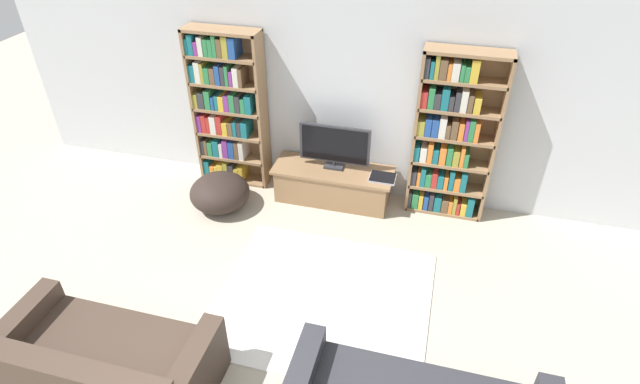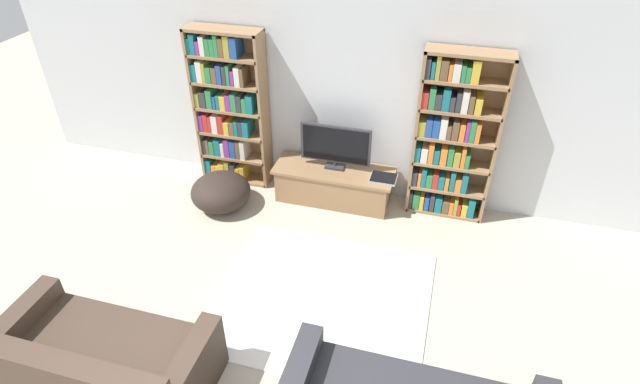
{
  "view_description": "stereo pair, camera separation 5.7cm",
  "coord_description": "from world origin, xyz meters",
  "px_view_note": "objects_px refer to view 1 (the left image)",
  "views": [
    {
      "loc": [
        1.11,
        -1.2,
        3.79
      ],
      "look_at": [
        -0.03,
        3.03,
        0.7
      ],
      "focal_mm": 28.0,
      "sensor_mm": 36.0,
      "label": 1
    },
    {
      "loc": [
        1.16,
        -1.19,
        3.79
      ],
      "look_at": [
        -0.03,
        3.03,
        0.7
      ],
      "focal_mm": 28.0,
      "sensor_mm": 36.0,
      "label": 2
    }
  ],
  "objects_px": {
    "couch_left_sectional": "(102,370)",
    "television": "(335,146)",
    "bookshelf_right": "(450,139)",
    "beanbag_ottoman": "(220,192)",
    "laptop": "(383,178)",
    "bookshelf_left": "(227,109)",
    "tv_stand": "(333,184)"
  },
  "relations": [
    {
      "from": "bookshelf_right",
      "to": "beanbag_ottoman",
      "type": "xyz_separation_m",
      "value": [
        -2.66,
        -0.68,
        -0.78
      ]
    },
    {
      "from": "laptop",
      "to": "couch_left_sectional",
      "type": "xyz_separation_m",
      "value": [
        -1.79,
        -3.11,
        -0.19
      ]
    },
    {
      "from": "bookshelf_right",
      "to": "beanbag_ottoman",
      "type": "height_order",
      "value": "bookshelf_right"
    },
    {
      "from": "laptop",
      "to": "couch_left_sectional",
      "type": "distance_m",
      "value": 3.59
    },
    {
      "from": "couch_left_sectional",
      "to": "laptop",
      "type": "bearing_deg",
      "value": 60.02
    },
    {
      "from": "bookshelf_right",
      "to": "television",
      "type": "bearing_deg",
      "value": -175.54
    },
    {
      "from": "couch_left_sectional",
      "to": "beanbag_ottoman",
      "type": "distance_m",
      "value": 2.64
    },
    {
      "from": "bookshelf_left",
      "to": "beanbag_ottoman",
      "type": "bearing_deg",
      "value": -80.87
    },
    {
      "from": "beanbag_ottoman",
      "to": "tv_stand",
      "type": "bearing_deg",
      "value": 21.65
    },
    {
      "from": "tv_stand",
      "to": "couch_left_sectional",
      "type": "bearing_deg",
      "value": -110.21
    },
    {
      "from": "bookshelf_right",
      "to": "laptop",
      "type": "bearing_deg",
      "value": -163.62
    },
    {
      "from": "laptop",
      "to": "beanbag_ottoman",
      "type": "bearing_deg",
      "value": -166.47
    },
    {
      "from": "beanbag_ottoman",
      "to": "bookshelf_left",
      "type": "bearing_deg",
      "value": 99.13
    },
    {
      "from": "bookshelf_left",
      "to": "couch_left_sectional",
      "type": "relative_size",
      "value": 1.16
    },
    {
      "from": "couch_left_sectional",
      "to": "television",
      "type": "bearing_deg",
      "value": 70.07
    },
    {
      "from": "couch_left_sectional",
      "to": "beanbag_ottoman",
      "type": "bearing_deg",
      "value": 93.42
    },
    {
      "from": "bookshelf_left",
      "to": "beanbag_ottoman",
      "type": "distance_m",
      "value": 1.07
    },
    {
      "from": "bookshelf_left",
      "to": "beanbag_ottoman",
      "type": "height_order",
      "value": "bookshelf_left"
    },
    {
      "from": "bookshelf_right",
      "to": "television",
      "type": "relative_size",
      "value": 2.34
    },
    {
      "from": "bookshelf_right",
      "to": "couch_left_sectional",
      "type": "bearing_deg",
      "value": -127.05
    },
    {
      "from": "couch_left_sectional",
      "to": "beanbag_ottoman",
      "type": "height_order",
      "value": "couch_left_sectional"
    },
    {
      "from": "bookshelf_left",
      "to": "tv_stand",
      "type": "xyz_separation_m",
      "value": [
        1.43,
        -0.15,
        -0.8
      ]
    },
    {
      "from": "tv_stand",
      "to": "television",
      "type": "relative_size",
      "value": 1.71
    },
    {
      "from": "bookshelf_right",
      "to": "tv_stand",
      "type": "xyz_separation_m",
      "value": [
        -1.34,
        -0.15,
        -0.76
      ]
    },
    {
      "from": "bookshelf_right",
      "to": "television",
      "type": "distance_m",
      "value": 1.36
    },
    {
      "from": "television",
      "to": "tv_stand",
      "type": "bearing_deg",
      "value": -90.0
    },
    {
      "from": "laptop",
      "to": "beanbag_ottoman",
      "type": "distance_m",
      "value": 2.02
    },
    {
      "from": "bookshelf_left",
      "to": "couch_left_sectional",
      "type": "xyz_separation_m",
      "value": [
        0.27,
        -3.31,
        -0.76
      ]
    },
    {
      "from": "television",
      "to": "couch_left_sectional",
      "type": "xyz_separation_m",
      "value": [
        -1.16,
        -3.21,
        -0.48
      ]
    },
    {
      "from": "bookshelf_right",
      "to": "television",
      "type": "height_order",
      "value": "bookshelf_right"
    },
    {
      "from": "bookshelf_right",
      "to": "beanbag_ottoman",
      "type": "bearing_deg",
      "value": -165.7
    },
    {
      "from": "couch_left_sectional",
      "to": "bookshelf_right",
      "type": "bearing_deg",
      "value": 52.95
    }
  ]
}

